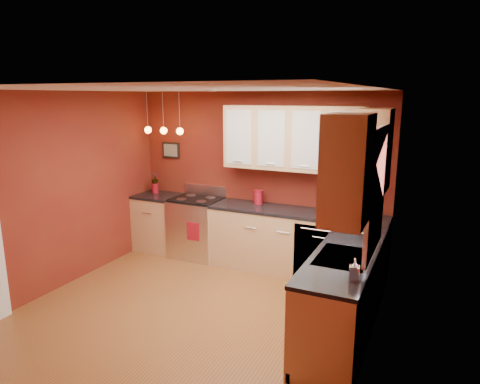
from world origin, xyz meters
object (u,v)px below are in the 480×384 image
at_px(coffee_maker, 357,206).
at_px(gas_range, 197,227).
at_px(sink, 343,259).
at_px(red_canister, 258,197).
at_px(soap_pump, 354,270).

bearing_deg(coffee_maker, gas_range, -160.38).
bearing_deg(gas_range, coffee_maker, 2.34).
height_order(sink, red_canister, sink).
relative_size(gas_range, red_canister, 5.25).
relative_size(gas_range, soap_pump, 5.58).
bearing_deg(sink, red_canister, 134.54).
relative_size(coffee_maker, soap_pump, 1.44).
xyz_separation_m(coffee_maker, soap_pump, (0.36, -2.13, -0.03)).
relative_size(gas_range, sink, 1.59).
xyz_separation_m(sink, coffee_maker, (-0.16, 1.60, 0.16)).
bearing_deg(soap_pump, sink, 111.26).
distance_m(gas_range, red_canister, 1.16).
xyz_separation_m(red_canister, coffee_maker, (1.46, -0.04, 0.02)).
height_order(gas_range, sink, sink).
bearing_deg(gas_range, soap_pump, -35.63).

